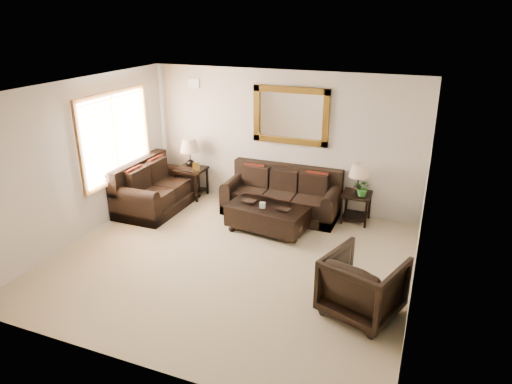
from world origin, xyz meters
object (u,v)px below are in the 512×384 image
at_px(sofa, 282,197).
at_px(armchair, 363,283).
at_px(end_table_left, 190,159).
at_px(loveseat, 154,191).
at_px(end_table_right, 358,184).
at_px(coffee_table, 267,215).

height_order(sofa, armchair, armchair).
bearing_deg(end_table_left, loveseat, -115.46).
height_order(loveseat, armchair, loveseat).
distance_m(end_table_left, end_table_right, 3.48).
distance_m(loveseat, armchair, 4.86).
distance_m(sofa, loveseat, 2.56).
relative_size(end_table_left, armchair, 1.38).
distance_m(sofa, coffee_table, 0.85).
distance_m(end_table_right, armchair, 2.89).
distance_m(loveseat, end_table_right, 3.98).
relative_size(sofa, coffee_table, 1.47).
bearing_deg(end_table_right, armchair, -78.36).
distance_m(sofa, end_table_left, 2.13).
bearing_deg(end_table_right, loveseat, -167.58).
relative_size(end_table_left, end_table_right, 1.11).
bearing_deg(sofa, end_table_left, 177.05).
bearing_deg(loveseat, end_table_right, -77.58).
xyz_separation_m(sofa, loveseat, (-2.46, -0.72, 0.03)).
relative_size(sofa, loveseat, 1.28).
height_order(end_table_right, armchair, end_table_right).
relative_size(loveseat, end_table_right, 1.51).
bearing_deg(coffee_table, sofa, 98.14).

